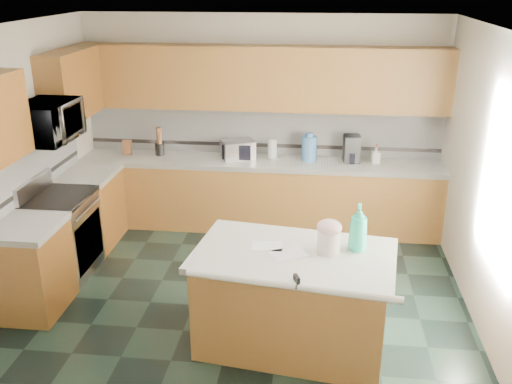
# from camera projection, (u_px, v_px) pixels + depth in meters

# --- Properties ---
(floor) EXTENTS (4.60, 4.60, 0.00)m
(floor) POSITION_uv_depth(u_px,v_px,m) (237.00, 308.00, 5.73)
(floor) COLOR black
(floor) RESTS_ON ground
(ceiling) EXTENTS (4.60, 4.60, 0.00)m
(ceiling) POSITION_uv_depth(u_px,v_px,m) (233.00, 30.00, 4.76)
(ceiling) COLOR white
(ceiling) RESTS_ON ground
(wall_back) EXTENTS (4.60, 0.04, 2.70)m
(wall_back) POSITION_uv_depth(u_px,v_px,m) (262.00, 121.00, 7.40)
(wall_back) COLOR beige
(wall_back) RESTS_ON ground
(wall_front) EXTENTS (4.60, 0.04, 2.70)m
(wall_front) POSITION_uv_depth(u_px,v_px,m) (172.00, 326.00, 3.09)
(wall_front) COLOR beige
(wall_front) RESTS_ON ground
(wall_right) EXTENTS (0.04, 4.60, 2.70)m
(wall_right) POSITION_uv_depth(u_px,v_px,m) (497.00, 192.00, 4.99)
(wall_right) COLOR beige
(wall_right) RESTS_ON ground
(back_base_cab) EXTENTS (4.60, 0.60, 0.86)m
(back_base_cab) POSITION_uv_depth(u_px,v_px,m) (259.00, 196.00, 7.43)
(back_base_cab) COLOR #59310F
(back_base_cab) RESTS_ON ground
(back_countertop) EXTENTS (4.60, 0.64, 0.06)m
(back_countertop) POSITION_uv_depth(u_px,v_px,m) (259.00, 162.00, 7.26)
(back_countertop) COLOR white
(back_countertop) RESTS_ON back_base_cab
(back_upper_cab) EXTENTS (4.60, 0.33, 0.78)m
(back_upper_cab) POSITION_uv_depth(u_px,v_px,m) (261.00, 78.00, 7.01)
(back_upper_cab) COLOR #59310F
(back_upper_cab) RESTS_ON wall_back
(back_backsplash) EXTENTS (4.60, 0.02, 0.63)m
(back_backsplash) POSITION_uv_depth(u_px,v_px,m) (262.00, 130.00, 7.41)
(back_backsplash) COLOR silver
(back_backsplash) RESTS_ON back_countertop
(back_accent_band) EXTENTS (4.60, 0.01, 0.05)m
(back_accent_band) POSITION_uv_depth(u_px,v_px,m) (262.00, 145.00, 7.47)
(back_accent_band) COLOR black
(back_accent_band) RESTS_ON back_countertop
(left_base_cab_rear) EXTENTS (0.60, 0.82, 0.86)m
(left_base_cab_rear) POSITION_uv_depth(u_px,v_px,m) (91.00, 210.00, 6.99)
(left_base_cab_rear) COLOR #59310F
(left_base_cab_rear) RESTS_ON ground
(left_counter_rear) EXTENTS (0.64, 0.82, 0.06)m
(left_counter_rear) POSITION_uv_depth(u_px,v_px,m) (87.00, 175.00, 6.82)
(left_counter_rear) COLOR white
(left_counter_rear) RESTS_ON left_base_cab_rear
(left_base_cab_front) EXTENTS (0.60, 0.72, 0.86)m
(left_base_cab_front) POSITION_uv_depth(u_px,v_px,m) (31.00, 270.00, 5.57)
(left_base_cab_front) COLOR #59310F
(left_base_cab_front) RESTS_ON ground
(left_counter_front) EXTENTS (0.64, 0.72, 0.06)m
(left_counter_front) POSITION_uv_depth(u_px,v_px,m) (24.00, 227.00, 5.40)
(left_counter_front) COLOR white
(left_counter_front) RESTS_ON left_base_cab_front
(left_backsplash) EXTENTS (0.02, 2.30, 0.63)m
(left_backsplash) POSITION_uv_depth(u_px,v_px,m) (30.00, 166.00, 6.04)
(left_backsplash) COLOR silver
(left_backsplash) RESTS_ON wall_left
(left_accent_band) EXTENTS (0.01, 2.30, 0.05)m
(left_accent_band) POSITION_uv_depth(u_px,v_px,m) (33.00, 183.00, 6.11)
(left_accent_band) COLOR black
(left_accent_band) RESTS_ON wall_left
(left_upper_cab_rear) EXTENTS (0.33, 1.09, 0.78)m
(left_upper_cab_rear) POSITION_uv_depth(u_px,v_px,m) (71.00, 85.00, 6.59)
(left_upper_cab_rear) COLOR #59310F
(left_upper_cab_rear) RESTS_ON wall_left
(range_body) EXTENTS (0.60, 0.76, 0.88)m
(range_body) POSITION_uv_depth(u_px,v_px,m) (63.00, 237.00, 6.25)
(range_body) COLOR #B7B7BC
(range_body) RESTS_ON ground
(range_oven_door) EXTENTS (0.02, 0.68, 0.55)m
(range_oven_door) POSITION_uv_depth(u_px,v_px,m) (89.00, 242.00, 6.23)
(range_oven_door) COLOR black
(range_oven_door) RESTS_ON range_body
(range_cooktop) EXTENTS (0.62, 0.78, 0.04)m
(range_cooktop) POSITION_uv_depth(u_px,v_px,m) (58.00, 198.00, 6.08)
(range_cooktop) COLOR black
(range_cooktop) RESTS_ON range_body
(range_handle) EXTENTS (0.02, 0.66, 0.02)m
(range_handle) POSITION_uv_depth(u_px,v_px,m) (88.00, 210.00, 6.09)
(range_handle) COLOR #B7B7BC
(range_handle) RESTS_ON range_body
(range_backguard) EXTENTS (0.06, 0.76, 0.18)m
(range_backguard) POSITION_uv_depth(u_px,v_px,m) (33.00, 186.00, 6.07)
(range_backguard) COLOR #B7B7BC
(range_backguard) RESTS_ON range_body
(microwave) EXTENTS (0.50, 0.73, 0.41)m
(microwave) POSITION_uv_depth(u_px,v_px,m) (48.00, 122.00, 5.79)
(microwave) COLOR #B7B7BC
(microwave) RESTS_ON wall_left
(island_base) EXTENTS (1.71, 1.12, 0.86)m
(island_base) POSITION_uv_depth(u_px,v_px,m) (293.00, 302.00, 5.02)
(island_base) COLOR #59310F
(island_base) RESTS_ON ground
(island_top) EXTENTS (1.82, 1.23, 0.06)m
(island_top) POSITION_uv_depth(u_px,v_px,m) (294.00, 256.00, 4.86)
(island_top) COLOR white
(island_top) RESTS_ON island_base
(island_bullnose) EXTENTS (1.69, 0.29, 0.06)m
(island_bullnose) POSITION_uv_depth(u_px,v_px,m) (291.00, 286.00, 4.39)
(island_bullnose) COLOR white
(island_bullnose) RESTS_ON island_base
(treat_jar) EXTENTS (0.23, 0.23, 0.20)m
(treat_jar) POSITION_uv_depth(u_px,v_px,m) (329.00, 242.00, 4.81)
(treat_jar) COLOR white
(treat_jar) RESTS_ON island_top
(treat_jar_lid) EXTENTS (0.21, 0.21, 0.13)m
(treat_jar_lid) POSITION_uv_depth(u_px,v_px,m) (329.00, 227.00, 4.76)
(treat_jar_lid) COLOR beige
(treat_jar_lid) RESTS_ON treat_jar
(treat_jar_knob) EXTENTS (0.07, 0.02, 0.02)m
(treat_jar_knob) POSITION_uv_depth(u_px,v_px,m) (330.00, 222.00, 4.75)
(treat_jar_knob) COLOR tan
(treat_jar_knob) RESTS_ON treat_jar_lid
(treat_jar_knob_end_l) EXTENTS (0.04, 0.04, 0.04)m
(treat_jar_knob_end_l) POSITION_uv_depth(u_px,v_px,m) (325.00, 222.00, 4.75)
(treat_jar_knob_end_l) COLOR tan
(treat_jar_knob_end_l) RESTS_ON treat_jar_lid
(treat_jar_knob_end_r) EXTENTS (0.04, 0.04, 0.04)m
(treat_jar_knob_end_r) POSITION_uv_depth(u_px,v_px,m) (334.00, 223.00, 4.74)
(treat_jar_knob_end_r) COLOR tan
(treat_jar_knob_end_r) RESTS_ON treat_jar_lid
(soap_bottle_island) EXTENTS (0.18, 0.18, 0.42)m
(soap_bottle_island) POSITION_uv_depth(u_px,v_px,m) (358.00, 227.00, 4.82)
(soap_bottle_island) COLOR #23B58F
(soap_bottle_island) RESTS_ON island_top
(paper_sheet_a) EXTENTS (0.37, 0.34, 0.00)m
(paper_sheet_a) POSITION_uv_depth(u_px,v_px,m) (288.00, 254.00, 4.82)
(paper_sheet_a) COLOR white
(paper_sheet_a) RESTS_ON island_top
(paper_sheet_b) EXTENTS (0.28, 0.21, 0.00)m
(paper_sheet_b) POSITION_uv_depth(u_px,v_px,m) (267.00, 246.00, 4.96)
(paper_sheet_b) COLOR white
(paper_sheet_b) RESTS_ON island_top
(clamp_body) EXTENTS (0.06, 0.09, 0.08)m
(clamp_body) POSITION_uv_depth(u_px,v_px,m) (297.00, 280.00, 4.39)
(clamp_body) COLOR black
(clamp_body) RESTS_ON island_top
(clamp_handle) EXTENTS (0.01, 0.06, 0.01)m
(clamp_handle) POSITION_uv_depth(u_px,v_px,m) (296.00, 286.00, 4.34)
(clamp_handle) COLOR black
(clamp_handle) RESTS_ON island_top
(knife_block) EXTENTS (0.12, 0.16, 0.21)m
(knife_block) POSITION_uv_depth(u_px,v_px,m) (127.00, 147.00, 7.45)
(knife_block) COLOR #472814
(knife_block) RESTS_ON back_countertop
(utensil_crock) EXTENTS (0.12, 0.12, 0.15)m
(utensil_crock) POSITION_uv_depth(u_px,v_px,m) (160.00, 149.00, 7.44)
(utensil_crock) COLOR black
(utensil_crock) RESTS_ON back_countertop
(utensil_bundle) EXTENTS (0.07, 0.07, 0.22)m
(utensil_bundle) POSITION_uv_depth(u_px,v_px,m) (159.00, 136.00, 7.38)
(utensil_bundle) COLOR #472814
(utensil_bundle) RESTS_ON utensil_crock
(toaster_oven) EXTENTS (0.48, 0.42, 0.23)m
(toaster_oven) POSITION_uv_depth(u_px,v_px,m) (238.00, 150.00, 7.29)
(toaster_oven) COLOR #B7B7BC
(toaster_oven) RESTS_ON back_countertop
(toaster_oven_door) EXTENTS (0.36, 0.01, 0.19)m
(toaster_oven_door) POSITION_uv_depth(u_px,v_px,m) (236.00, 153.00, 7.17)
(toaster_oven_door) COLOR black
(toaster_oven_door) RESTS_ON toaster_oven
(paper_towel) EXTENTS (0.11, 0.11, 0.26)m
(paper_towel) POSITION_uv_depth(u_px,v_px,m) (272.00, 149.00, 7.28)
(paper_towel) COLOR white
(paper_towel) RESTS_ON back_countertop
(paper_towel_base) EXTENTS (0.17, 0.17, 0.01)m
(paper_towel_base) POSITION_uv_depth(u_px,v_px,m) (272.00, 158.00, 7.33)
(paper_towel_base) COLOR #B7B7BC
(paper_towel_base) RESTS_ON back_countertop
(water_jug) EXTENTS (0.19, 0.19, 0.31)m
(water_jug) POSITION_uv_depth(u_px,v_px,m) (309.00, 149.00, 7.19)
(water_jug) COLOR teal
(water_jug) RESTS_ON back_countertop
(water_jug_neck) EXTENTS (0.09, 0.09, 0.04)m
(water_jug_neck) POSITION_uv_depth(u_px,v_px,m) (310.00, 135.00, 7.12)
(water_jug_neck) COLOR teal
(water_jug_neck) RESTS_ON water_jug
(coffee_maker) EXTENTS (0.22, 0.24, 0.34)m
(coffee_maker) POSITION_uv_depth(u_px,v_px,m) (352.00, 149.00, 7.14)
(coffee_maker) COLOR black
(coffee_maker) RESTS_ON back_countertop
(coffee_carafe) EXTENTS (0.14, 0.14, 0.14)m
(coffee_carafe) POSITION_uv_depth(u_px,v_px,m) (351.00, 157.00, 7.13)
(coffee_carafe) COLOR black
(coffee_carafe) RESTS_ON back_countertop
(soap_bottle_back) EXTENTS (0.11, 0.11, 0.21)m
(soap_bottle_back) POSITION_uv_depth(u_px,v_px,m) (376.00, 155.00, 7.10)
(soap_bottle_back) COLOR white
(soap_bottle_back) RESTS_ON back_countertop
(soap_back_cap) EXTENTS (0.02, 0.02, 0.03)m
(soap_back_cap) POSITION_uv_depth(u_px,v_px,m) (377.00, 146.00, 7.06)
(soap_back_cap) COLOR red
(soap_back_cap) RESTS_ON soap_bottle_back
(window_light_proxy) EXTENTS (0.02, 1.40, 1.10)m
(window_light_proxy) POSITION_uv_depth(u_px,v_px,m) (503.00, 183.00, 4.76)
(window_light_proxy) COLOR white
(window_light_proxy) RESTS_ON wall_right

